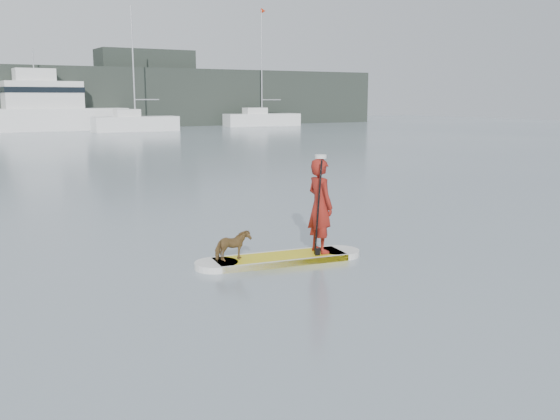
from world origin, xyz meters
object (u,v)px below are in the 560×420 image
paddleboard (280,259)px  motor_yacht_a (51,108)px  paddler (320,206)px  dog (233,246)px  sailboat_f (261,118)px  sailboat_e (135,122)px

paddleboard → motor_yacht_a: motor_yacht_a is taller
paddler → dog: bearing=80.9°
paddler → sailboat_f: size_ratio=0.15×
sailboat_e → motor_yacht_a: 8.16m
paddler → dog: (-1.74, 0.27, -0.63)m
paddleboard → dog: 0.99m
sailboat_f → motor_yacht_a: bearing=-178.9°
paddler → paddleboard: bearing=80.9°
dog → sailboat_f: sailboat_f is taller
paddleboard → sailboat_f: (26.62, 49.36, 0.76)m
sailboat_f → motor_yacht_a: size_ratio=0.98×
dog → paddler: bearing=-100.8°
paddler → sailboat_e: bearing=-13.6°
sailboat_f → paddler: bearing=-112.0°
paddler → dog: paddler is taller
dog → sailboat_e: size_ratio=0.06×
sailboat_e → dog: bearing=-103.3°
dog → motor_yacht_a: (6.34, 50.89, 1.68)m
paddleboard → sailboat_e: (11.67, 45.94, 0.72)m
dog → sailboat_e: bearing=-17.4°
sailboat_e → sailboat_f: sailboat_f is taller
paddler → sailboat_f: bearing=-27.9°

